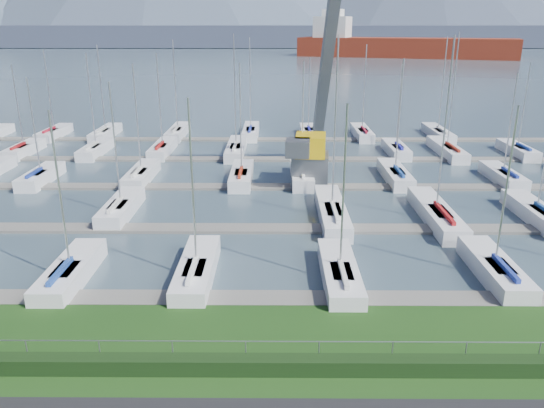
{
  "coord_description": "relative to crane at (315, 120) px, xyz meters",
  "views": [
    {
      "loc": [
        0.21,
        -18.55,
        13.48
      ],
      "look_at": [
        0.0,
        12.0,
        3.0
      ],
      "focal_mm": 35.0,
      "sensor_mm": 36.0,
      "label": 1
    }
  ],
  "objects": [
    {
      "name": "foothill",
      "position": [
        -3.74,
        301.61,
        0.67
      ],
      "size": [
        900.0,
        80.0,
        12.0
      ],
      "primitive_type": "cube",
      "color": "#3B4256",
      "rests_on": "water"
    },
    {
      "name": "cargo_ship_mid",
      "position": [
        46.18,
        185.05,
        -1.67
      ],
      "size": [
        89.52,
        45.47,
        21.5
      ],
      "rotation": [
        0.0,
        0.0,
        -0.33
      ],
      "color": "maroon",
      "rests_on": "water"
    },
    {
      "name": "crane",
      "position": [
        0.0,
        0.0,
        0.0
      ],
      "size": [
        5.05,
        13.32,
        22.35
      ],
      "rotation": [
        0.0,
        0.0,
        -0.09
      ],
      "color": "#5B5E63",
      "rests_on": "water"
    },
    {
      "name": "docks",
      "position": [
        -3.74,
        -2.39,
        -5.55
      ],
      "size": [
        90.0,
        41.6,
        0.25
      ],
      "color": "slate",
      "rests_on": "water"
    },
    {
      "name": "sailboat_fleet",
      "position": [
        -4.97,
        0.51,
        0.07
      ],
      "size": [
        74.96,
        50.12,
        13.37
      ],
      "color": "#2140A7",
      "rests_on": "water"
    },
    {
      "name": "hedge",
      "position": [
        -3.74,
        -28.79,
        -4.98
      ],
      "size": [
        80.0,
        0.7,
        0.7
      ],
      "primitive_type": "cube",
      "color": "black",
      "rests_on": "grass"
    },
    {
      "name": "water",
      "position": [
        -3.74,
        231.61,
        -5.73
      ],
      "size": [
        800.0,
        540.0,
        0.2
      ],
      "primitive_type": "cube",
      "color": "#41535F"
    },
    {
      "name": "fence",
      "position": [
        -3.74,
        -28.39,
        -4.13
      ],
      "size": [
        80.0,
        0.04,
        0.04
      ],
      "primitive_type": "cylinder",
      "rotation": [
        0.0,
        1.57,
        0.0
      ],
      "color": "gray",
      "rests_on": "grass"
    }
  ]
}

